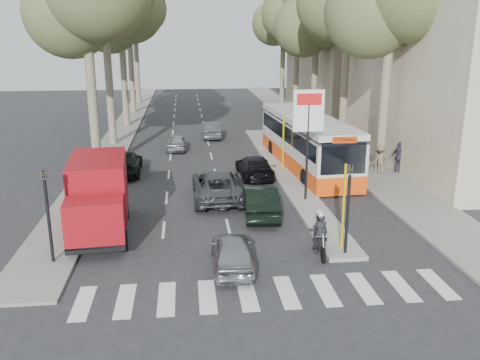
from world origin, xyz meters
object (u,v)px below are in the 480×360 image
Objects in this scene: red_truck at (99,195)px; motorcycle at (319,233)px; silver_hatchback at (232,252)px; city_bus at (306,141)px; dark_hatchback at (261,201)px.

motorcycle is at bearing -24.28° from red_truck.
red_truck is 2.91× the size of motorcycle.
silver_hatchback is 3.58m from motorcycle.
silver_hatchback is 14.98m from city_bus.
motorcycle is at bearing 114.75° from dark_hatchback.
dark_hatchback is at bearing 114.74° from motorcycle.
motorcycle is (3.44, 0.97, 0.18)m from silver_hatchback.
red_truck is (-5.22, 3.99, 1.04)m from silver_hatchback.
silver_hatchback is 6.65m from red_truck.
dark_hatchback is 0.34× the size of city_bus.
city_bus is (5.94, 13.70, 1.12)m from silver_hatchback.
dark_hatchback is 2.06× the size of motorcycle.
silver_hatchback is 1.75× the size of motorcycle.
silver_hatchback is at bearing -117.35° from city_bus.
city_bus is 13.01m from motorcycle.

